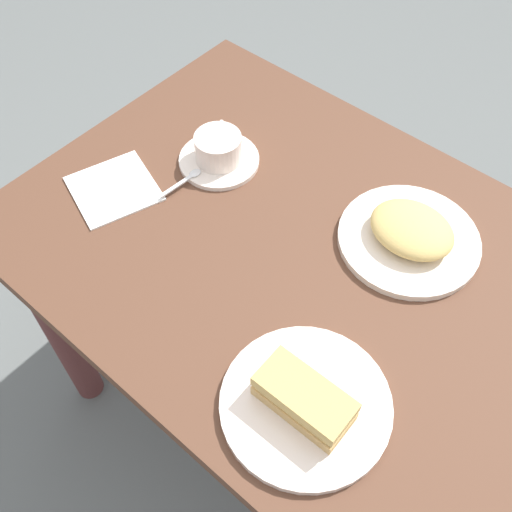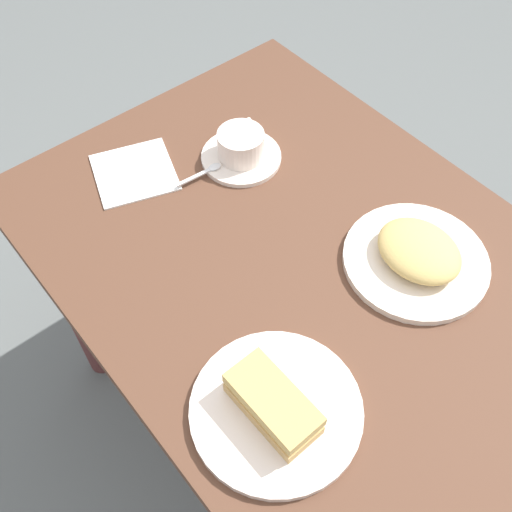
# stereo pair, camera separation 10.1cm
# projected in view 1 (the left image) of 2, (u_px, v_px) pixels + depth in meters

# --- Properties ---
(ground_plane) EXTENTS (6.00, 6.00, 0.00)m
(ground_plane) POSITION_uv_depth(u_px,v_px,m) (284.00, 407.00, 1.63)
(ground_plane) COLOR #5B5F5D
(dining_table) EXTENTS (1.04, 0.76, 0.72)m
(dining_table) POSITION_uv_depth(u_px,v_px,m) (295.00, 292.00, 1.17)
(dining_table) COLOR #533323
(dining_table) RESTS_ON ground_plane
(sandwich_plate) EXTENTS (0.25, 0.25, 0.01)m
(sandwich_plate) POSITION_uv_depth(u_px,v_px,m) (306.00, 404.00, 0.88)
(sandwich_plate) COLOR silver
(sandwich_plate) RESTS_ON dining_table
(sandwich_front) EXTENTS (0.14, 0.07, 0.05)m
(sandwich_front) POSITION_uv_depth(u_px,v_px,m) (304.00, 399.00, 0.85)
(sandwich_front) COLOR tan
(sandwich_front) RESTS_ON sandwich_plate
(coffee_saucer) EXTENTS (0.16, 0.16, 0.01)m
(coffee_saucer) POSITION_uv_depth(u_px,v_px,m) (219.00, 160.00, 1.18)
(coffee_saucer) COLOR silver
(coffee_saucer) RESTS_ON dining_table
(coffee_cup) EXTENTS (0.09, 0.11, 0.06)m
(coffee_cup) POSITION_uv_depth(u_px,v_px,m) (218.00, 147.00, 1.15)
(coffee_cup) COLOR silver
(coffee_cup) RESTS_ON coffee_saucer
(spoon) EXTENTS (0.02, 0.10, 0.01)m
(spoon) POSITION_uv_depth(u_px,v_px,m) (187.00, 178.00, 1.14)
(spoon) COLOR silver
(spoon) RESTS_ON coffee_saucer
(side_plate) EXTENTS (0.25, 0.25, 0.01)m
(side_plate) POSITION_uv_depth(u_px,v_px,m) (408.00, 240.00, 1.06)
(side_plate) COLOR beige
(side_plate) RESTS_ON dining_table
(side_food_pile) EXTENTS (0.15, 0.13, 0.04)m
(side_food_pile) POSITION_uv_depth(u_px,v_px,m) (412.00, 229.00, 1.03)
(side_food_pile) COLOR tan
(side_food_pile) RESTS_ON side_plate
(napkin) EXTENTS (0.19, 0.19, 0.00)m
(napkin) POSITION_uv_depth(u_px,v_px,m) (114.00, 189.00, 1.14)
(napkin) COLOR white
(napkin) RESTS_ON dining_table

